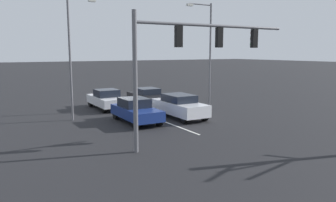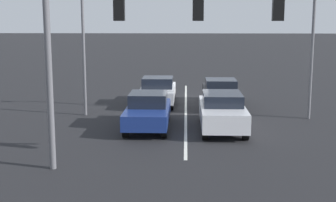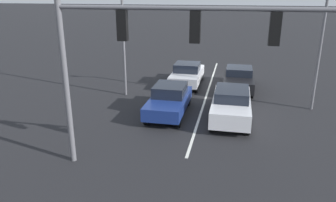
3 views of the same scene
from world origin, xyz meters
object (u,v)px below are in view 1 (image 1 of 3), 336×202
street_lamp_left_shoulder (208,48)px  car_black_leftlane_second (148,97)px  car_white_leftlane_front (179,106)px  traffic_signal_gantry (191,49)px  street_lamp_right_shoulder (73,49)px  car_silver_midlane_second (107,99)px  car_navy_midlane_front (136,110)px

street_lamp_left_shoulder → car_black_leftlane_second: bearing=-39.8°
car_white_leftlane_front → traffic_signal_gantry: traffic_signal_gantry is taller
street_lamp_right_shoulder → street_lamp_left_shoulder: 10.10m
car_silver_midlane_second → car_navy_midlane_front: bearing=89.1°
car_navy_midlane_front → car_white_leftlane_front: bearing=178.8°
street_lamp_right_shoulder → car_navy_midlane_front: bearing=139.5°
car_black_leftlane_second → traffic_signal_gantry: traffic_signal_gantry is taller
car_white_leftlane_front → car_navy_midlane_front: 3.12m
car_white_leftlane_front → street_lamp_left_shoulder: (-3.94, -2.27, 3.82)m
car_silver_midlane_second → street_lamp_left_shoulder: size_ratio=0.54×
traffic_signal_gantry → street_lamp_left_shoulder: 10.25m
car_white_leftlane_front → traffic_signal_gantry: (2.81, 5.44, 3.64)m
traffic_signal_gantry → street_lamp_right_shoulder: size_ratio=1.11×
car_white_leftlane_front → car_silver_midlane_second: bearing=-61.5°
traffic_signal_gantry → street_lamp_left_shoulder: size_ratio=1.09×
car_navy_midlane_front → car_black_leftlane_second: bearing=-123.5°
car_navy_midlane_front → car_silver_midlane_second: bearing=-90.9°
street_lamp_right_shoulder → street_lamp_left_shoulder: size_ratio=0.98×
car_silver_midlane_second → street_lamp_left_shoulder: (-6.98, 3.32, 3.86)m
car_white_leftlane_front → street_lamp_right_shoulder: bearing=-23.4°
car_white_leftlane_front → street_lamp_left_shoulder: size_ratio=0.58×
car_navy_midlane_front → car_silver_midlane_second: size_ratio=0.98×
car_silver_midlane_second → traffic_signal_gantry: bearing=91.2°
car_white_leftlane_front → street_lamp_left_shoulder: 5.94m
car_white_leftlane_front → traffic_signal_gantry: size_ratio=0.53×
car_white_leftlane_front → street_lamp_left_shoulder: street_lamp_left_shoulder is taller
car_white_leftlane_front → car_navy_midlane_front: size_ratio=1.09×
car_white_leftlane_front → car_navy_midlane_front: bearing=-1.2°
car_silver_midlane_second → street_lamp_left_shoulder: street_lamp_left_shoulder is taller
car_black_leftlane_second → car_white_leftlane_front: bearing=86.4°
car_white_leftlane_front → car_silver_midlane_second: car_white_leftlane_front is taller
street_lamp_left_shoulder → car_navy_midlane_front: bearing=17.3°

